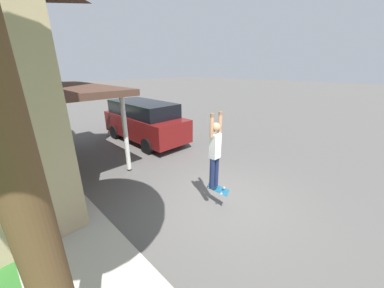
{
  "coord_description": "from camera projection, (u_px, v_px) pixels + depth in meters",
  "views": [
    {
      "loc": [
        -4.31,
        -3.02,
        3.6
      ],
      "look_at": [
        0.46,
        1.69,
        1.19
      ],
      "focal_mm": 20.0,
      "sensor_mm": 36.0,
      "label": 1
    }
  ],
  "objects": [
    {
      "name": "suv_parked",
      "position": [
        144.0,
        121.0,
        10.76
      ],
      "size": [
        2.08,
        4.88,
        2.0
      ],
      "color": "maroon",
      "rests_on": "ground_plane"
    },
    {
      "name": "skateboarder",
      "position": [
        215.0,
        150.0,
        5.39
      ],
      "size": [
        0.41,
        0.23,
        2.02
      ],
      "color": "#192347",
      "rests_on": "ground_plane"
    },
    {
      "name": "ground_plane",
      "position": [
        223.0,
        201.0,
        6.11
      ],
      "size": [
        120.0,
        120.0,
        0.0
      ],
      "primitive_type": "plane",
      "color": "#54514F"
    },
    {
      "name": "skateboard",
      "position": [
        217.0,
        189.0,
        5.83
      ],
      "size": [
        0.28,
        0.77,
        0.29
      ],
      "color": "#236B99",
      "rests_on": "ground_plane"
    },
    {
      "name": "sidewalk",
      "position": [
        27.0,
        173.0,
        7.65
      ],
      "size": [
        1.8,
        80.0,
        0.1
      ],
      "color": "#ADA89E",
      "rests_on": "ground_plane"
    },
    {
      "name": "car_down_street",
      "position": [
        23.0,
        101.0,
        19.83
      ],
      "size": [
        1.98,
        4.13,
        1.3
      ],
      "color": "silver",
      "rests_on": "ground_plane"
    }
  ]
}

